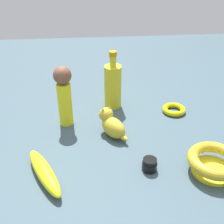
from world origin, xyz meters
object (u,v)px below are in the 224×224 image
at_px(banana, 44,172).
at_px(bangle, 174,110).
at_px(person_figure_adult, 64,93).
at_px(bowl, 214,162).
at_px(nail_polish_jar, 150,164).
at_px(cat_figurine, 112,124).
at_px(bottle_tall, 113,85).

bearing_deg(banana, bangle, -81.59).
xyz_separation_m(banana, person_figure_adult, (0.25, -0.05, 0.09)).
xyz_separation_m(banana, bowl, (-0.02, -0.44, 0.01)).
xyz_separation_m(banana, nail_polish_jar, (0.01, -0.27, -0.00)).
xyz_separation_m(nail_polish_jar, bowl, (-0.02, -0.16, 0.02)).
xyz_separation_m(cat_figurine, nail_polish_jar, (-0.17, -0.08, -0.02)).
bearing_deg(person_figure_adult, bowl, -124.63).
distance_m(cat_figurine, bangle, 0.26).
relative_size(bottle_tall, bangle, 2.53).
distance_m(banana, bowl, 0.44).
distance_m(banana, nail_polish_jar, 0.27).
distance_m(person_figure_adult, bottle_tall, 0.19).
relative_size(person_figure_adult, bowl, 1.43).
height_order(person_figure_adult, bottle_tall, bottle_tall).
distance_m(cat_figurine, banana, 0.26).
bearing_deg(cat_figurine, person_figure_adult, 61.53).
relative_size(banana, bangle, 2.38).
bearing_deg(nail_polish_jar, person_figure_adult, 42.66).
bearing_deg(person_figure_adult, bangle, -84.40).
xyz_separation_m(banana, bangle, (0.29, -0.42, -0.01)).
bearing_deg(bangle, bottle_tall, 73.35).
bearing_deg(banana, person_figure_adult, -36.41).
height_order(banana, bottle_tall, bottle_tall).
bearing_deg(bottle_tall, banana, 149.35).
height_order(person_figure_adult, nail_polish_jar, person_figure_adult).
bearing_deg(nail_polish_jar, bottle_tall, 10.43).
bearing_deg(bowl, person_figure_adult, 55.37).
height_order(person_figure_adult, bangle, person_figure_adult).
relative_size(person_figure_adult, bottle_tall, 0.97).
xyz_separation_m(person_figure_adult, bottle_tall, (0.10, -0.16, -0.03)).
relative_size(banana, bowl, 1.39).
distance_m(bangle, bowl, 0.31).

